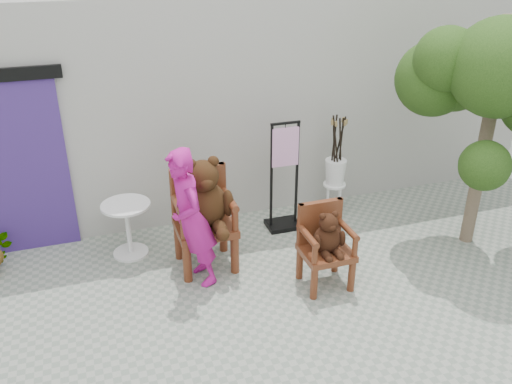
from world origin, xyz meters
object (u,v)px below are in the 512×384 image
chair_small (326,240)px  display_stand (284,188)px  chair_big (204,205)px  stool_bucket (335,171)px  cafe_table (128,223)px  person (191,219)px  tree (481,80)px

chair_small → display_stand: (0.03, 1.36, 0.01)m
chair_big → stool_bucket: (2.06, 0.74, -0.17)m
cafe_table → stool_bucket: stool_bucket is taller
display_stand → stool_bucket: bearing=12.2°
display_stand → stool_bucket: 0.86m
person → display_stand: person is taller
stool_bucket → tree: bearing=-44.9°
chair_big → tree: size_ratio=0.49×
person → cafe_table: size_ratio=2.36×
person → stool_bucket: 2.52m
chair_small → stool_bucket: stool_bucket is taller
cafe_table → stool_bucket: size_ratio=0.48×
chair_small → display_stand: bearing=88.9°
chair_big → chair_small: size_ratio=1.46×
chair_big → chair_small: 1.46m
person → tree: bearing=78.5°
chair_big → person: person is taller
chair_small → person: size_ratio=0.58×
chair_small → person: person is taller
tree → cafe_table: bearing=166.7°
display_stand → stool_bucket: (0.84, 0.17, 0.06)m
stool_bucket → cafe_table: bearing=-175.9°
tree → display_stand: bearing=153.6°
person → tree: 3.70m
chair_big → person: (-0.21, -0.32, 0.02)m
tree → chair_small: bearing=-170.0°
chair_big → stool_bucket: stool_bucket is taller
person → cafe_table: bearing=-152.5°
cafe_table → display_stand: (2.08, 0.03, 0.14)m
stool_bucket → display_stand: bearing=-168.2°
chair_big → tree: (3.25, -0.44, 1.33)m
stool_bucket → chair_small: bearing=-119.3°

